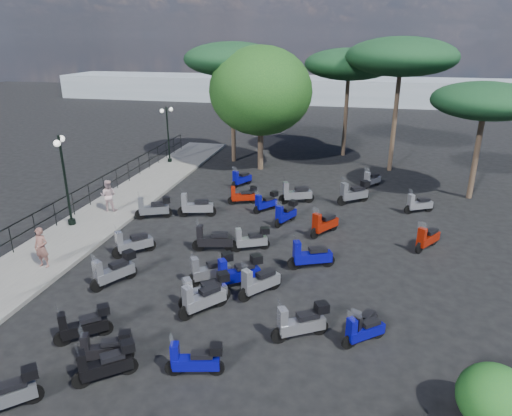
% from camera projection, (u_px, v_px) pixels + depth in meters
% --- Properties ---
extents(ground, '(120.00, 120.00, 0.00)m').
position_uv_depth(ground, '(220.00, 253.00, 18.08)').
color(ground, black).
rests_on(ground, ground).
extents(sidewalk, '(3.00, 30.00, 0.15)m').
position_uv_depth(sidewalk, '(110.00, 212.00, 22.12)').
color(sidewalk, '#63615F').
rests_on(sidewalk, ground).
extents(railing, '(0.04, 26.04, 1.10)m').
position_uv_depth(railing, '(81.00, 195.00, 21.92)').
color(railing, black).
rests_on(railing, sidewalk).
extents(lamp_post_1, '(0.65, 1.12, 4.04)m').
position_uv_depth(lamp_post_1, '(65.00, 175.00, 19.66)').
color(lamp_post_1, black).
rests_on(lamp_post_1, sidewalk).
extents(lamp_post_2, '(0.55, 1.02, 3.65)m').
position_uv_depth(lamp_post_2, '(168.00, 131.00, 29.87)').
color(lamp_post_2, black).
rests_on(lamp_post_2, sidewalk).
extents(woman, '(0.57, 0.39, 1.52)m').
position_uv_depth(woman, '(41.00, 248.00, 16.48)').
color(woman, brown).
rests_on(woman, sidewalk).
extents(pedestrian_far, '(0.83, 0.69, 1.54)m').
position_uv_depth(pedestrian_far, '(108.00, 195.00, 21.80)').
color(pedestrian_far, '#C7A6AA').
rests_on(pedestrian_far, sidewalk).
extents(scooter_0, '(1.32, 1.25, 1.32)m').
position_uv_depth(scooter_0, '(4.00, 395.00, 10.30)').
color(scooter_0, black).
rests_on(scooter_0, ground).
extents(scooter_1, '(1.40, 0.77, 1.18)m').
position_uv_depth(scooter_1, '(105.00, 348.00, 11.90)').
color(scooter_1, black).
rests_on(scooter_1, ground).
extents(scooter_2, '(1.08, 1.58, 1.40)m').
position_uv_depth(scooter_2, '(114.00, 271.00, 15.63)').
color(scooter_2, black).
rests_on(scooter_2, ground).
extents(scooter_3, '(1.32, 1.31, 1.40)m').
position_uv_depth(scooter_3, '(133.00, 244.00, 17.78)').
color(scooter_3, black).
rests_on(scooter_3, ground).
extents(scooter_4, '(1.64, 0.89, 1.38)m').
position_uv_depth(scooter_4, '(154.00, 208.00, 21.32)').
color(scooter_4, black).
rests_on(scooter_4, ground).
extents(scooter_5, '(0.92, 1.45, 1.28)m').
position_uv_depth(scooter_5, '(241.00, 179.00, 25.91)').
color(scooter_5, black).
rests_on(scooter_5, ground).
extents(scooter_6, '(1.36, 1.13, 1.28)m').
position_uv_depth(scooter_6, '(105.00, 364.00, 11.26)').
color(scooter_6, black).
rests_on(scooter_6, ground).
extents(scooter_7, '(1.56, 1.17, 1.42)m').
position_uv_depth(scooter_7, '(239.00, 273.00, 15.51)').
color(scooter_7, black).
rests_on(scooter_7, ground).
extents(scooter_8, '(1.47, 1.17, 1.37)m').
position_uv_depth(scooter_8, '(211.00, 270.00, 15.74)').
color(scooter_8, black).
rests_on(scooter_8, ground).
extents(scooter_9, '(1.47, 0.86, 1.26)m').
position_uv_depth(scooter_9, '(251.00, 240.00, 18.15)').
color(scooter_9, black).
rests_on(scooter_9, ground).
extents(scooter_10, '(1.81, 0.75, 1.47)m').
position_uv_depth(scooter_10, '(196.00, 207.00, 21.55)').
color(scooter_10, black).
rests_on(scooter_10, ground).
extents(scooter_11, '(1.47, 0.76, 1.23)m').
position_uv_depth(scooter_11, '(243.00, 196.00, 23.17)').
color(scooter_11, black).
rests_on(scooter_11, ground).
extents(scooter_13, '(1.51, 0.60, 1.21)m').
position_uv_depth(scooter_13, '(195.00, 360.00, 11.45)').
color(scooter_13, black).
rests_on(scooter_13, ground).
extents(scooter_14, '(1.20, 1.43, 1.40)m').
position_uv_depth(scooter_14, '(202.00, 300.00, 14.02)').
color(scooter_14, black).
rests_on(scooter_14, ground).
extents(scooter_15, '(1.78, 0.66, 1.42)m').
position_uv_depth(scooter_15, '(213.00, 240.00, 18.07)').
color(scooter_15, black).
rests_on(scooter_15, ground).
extents(scooter_16, '(1.03, 1.28, 1.20)m').
position_uv_depth(scooter_16, '(266.00, 203.00, 22.24)').
color(scooter_16, black).
rests_on(scooter_16, ground).
extents(scooter_17, '(1.77, 0.93, 1.49)m').
position_uv_depth(scooter_17, '(296.00, 194.00, 23.25)').
color(scooter_17, black).
rests_on(scooter_17, ground).
extents(scooter_19, '(1.56, 1.05, 1.38)m').
position_uv_depth(scooter_19, '(301.00, 323.00, 12.83)').
color(scooter_19, black).
rests_on(scooter_19, ground).
extents(scooter_20, '(1.71, 0.91, 1.44)m').
position_uv_depth(scooter_20, '(310.00, 256.00, 16.74)').
color(scooter_20, black).
rests_on(scooter_20, ground).
extents(scooter_21, '(1.11, 1.52, 1.41)m').
position_uv_depth(scooter_21, '(324.00, 224.00, 19.59)').
color(scooter_21, black).
rests_on(scooter_21, ground).
extents(scooter_22, '(0.88, 1.50, 1.28)m').
position_uv_depth(scooter_22, '(286.00, 214.00, 20.75)').
color(scooter_22, black).
rests_on(scooter_22, ground).
extents(scooter_23, '(1.02, 1.33, 1.26)m').
position_uv_depth(scooter_23, '(372.00, 180.00, 25.73)').
color(scooter_23, black).
rests_on(scooter_23, ground).
extents(scooter_25, '(1.21, 1.02, 1.19)m').
position_uv_depth(scooter_25, '(363.00, 331.00, 12.65)').
color(scooter_25, black).
rests_on(scooter_25, ground).
extents(scooter_26, '(0.80, 1.36, 1.18)m').
position_uv_depth(scooter_26, '(363.00, 325.00, 12.92)').
color(scooter_26, black).
rests_on(scooter_26, ground).
extents(scooter_27, '(1.07, 1.44, 1.34)m').
position_uv_depth(scooter_27, '(427.00, 239.00, 18.27)').
color(scooter_27, black).
rests_on(scooter_27, ground).
extents(scooter_28, '(1.45, 0.89, 1.27)m').
position_uv_depth(scooter_28, '(419.00, 204.00, 22.02)').
color(scooter_28, black).
rests_on(scooter_28, ground).
extents(scooter_29, '(1.59, 1.28, 1.49)m').
position_uv_depth(scooter_29, '(354.00, 193.00, 23.23)').
color(scooter_29, black).
rests_on(scooter_29, ground).
extents(scooter_30, '(1.47, 1.17, 1.37)m').
position_uv_depth(scooter_30, '(205.00, 291.00, 14.43)').
color(scooter_30, black).
rests_on(scooter_30, ground).
extents(scooter_31, '(1.20, 1.43, 1.40)m').
position_uv_depth(scooter_31, '(259.00, 283.00, 14.98)').
color(scooter_31, black).
rests_on(scooter_31, ground).
extents(scooter_32, '(1.36, 1.13, 1.28)m').
position_uv_depth(scooter_32, '(84.00, 325.00, 12.78)').
color(scooter_32, black).
rests_on(scooter_32, ground).
extents(broadleaf_tree, '(6.31, 6.31, 7.60)m').
position_uv_depth(broadleaf_tree, '(261.00, 91.00, 27.75)').
color(broadleaf_tree, '#38281E').
rests_on(broadleaf_tree, ground).
extents(pine_0, '(6.06, 6.06, 7.33)m').
position_uv_depth(pine_0, '(349.00, 64.00, 30.64)').
color(pine_0, '#38281E').
rests_on(pine_0, ground).
extents(pine_1, '(6.52, 6.52, 8.07)m').
position_uv_depth(pine_1, '(401.00, 57.00, 26.74)').
color(pine_1, '#38281E').
rests_on(pine_1, ground).
extents(pine_2, '(6.14, 6.14, 7.75)m').
position_uv_depth(pine_2, '(232.00, 59.00, 28.98)').
color(pine_2, '#38281E').
rests_on(pine_2, ground).
extents(pine_3, '(5.28, 5.28, 6.00)m').
position_uv_depth(pine_3, '(486.00, 101.00, 22.44)').
color(pine_3, '#38281E').
rests_on(pine_3, ground).
extents(shrub_far, '(1.60, 1.60, 1.44)m').
position_uv_depth(shrub_far, '(494.00, 398.00, 9.90)').
color(shrub_far, '#1B5823').
rests_on(shrub_far, ground).
extents(distant_hills, '(70.00, 8.00, 3.00)m').
position_uv_depth(distant_hills, '(322.00, 90.00, 58.59)').
color(distant_hills, gray).
rests_on(distant_hills, ground).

